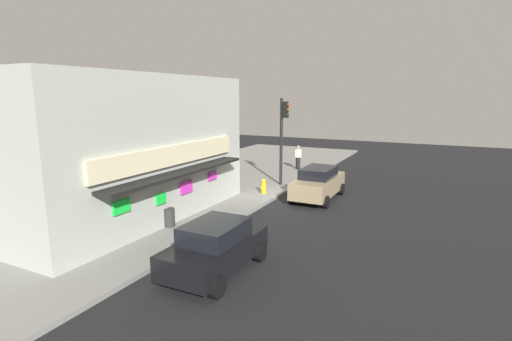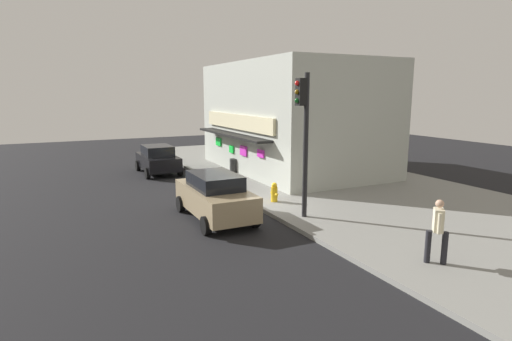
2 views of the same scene
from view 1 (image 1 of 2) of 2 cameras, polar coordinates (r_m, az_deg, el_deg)
The scene contains 9 objects.
ground_plane at distance 21.52m, azimuth 3.43°, elevation -4.00°, with size 59.36×59.36×0.00m, color black.
sidewalk at distance 24.17m, azimuth -8.80°, elevation -2.24°, with size 39.57×11.15×0.16m, color gray.
corner_building at distance 18.89m, azimuth -20.64°, elevation 3.39°, with size 11.54×7.96×6.26m.
traffic_light at distance 23.35m, azimuth 3.98°, elevation 5.95°, with size 0.32×0.58×5.25m.
fire_hydrant at distance 21.72m, azimuth 1.12°, elevation -2.32°, with size 0.52×0.28×0.83m.
trash_can at distance 16.66m, azimuth -12.63°, elevation -6.76°, with size 0.45×0.45×0.79m, color #2D2D2D.
pedestrian at distance 28.80m, azimuth 6.22°, elevation 2.08°, with size 0.50×0.53×1.77m.
parked_car_black at distance 12.56m, azimuth -6.02°, elevation -11.11°, with size 3.95×2.09×1.65m.
parked_car_tan at distance 21.26m, azimuth 9.14°, elevation -1.81°, with size 4.36×2.05×1.75m.
Camera 1 is at (-19.11, -8.18, 5.56)m, focal length 27.18 mm.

